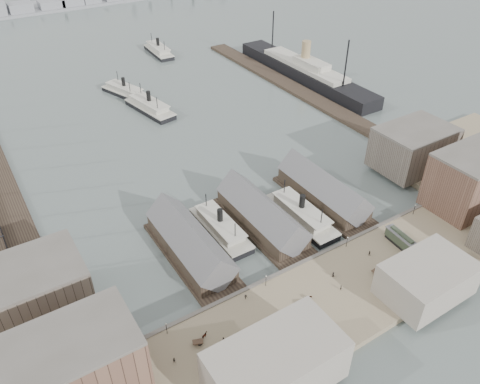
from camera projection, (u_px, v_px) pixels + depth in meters
ground at (293, 256)px, 142.33m from camera, size 900.00×900.00×0.00m
quay at (338, 296)px, 128.00m from camera, size 180.00×30.00×2.00m
seawall at (304, 264)px, 138.09m from camera, size 180.00×1.20×2.30m
east_wharf at (306, 95)px, 237.76m from camera, size 10.00×180.00×1.60m
ferry_shed_west at (190, 244)px, 139.91m from camera, size 14.00×42.00×12.60m
ferry_shed_center at (262, 215)px, 151.24m from camera, size 14.00×42.00×12.60m
ferry_shed_east at (323, 190)px, 162.58m from camera, size 14.00×42.00×12.60m
warehouse_west_front at (64, 376)px, 97.18m from camera, size 32.00×18.00×18.00m
warehouse_west_back at (33, 291)px, 118.97m from camera, size 26.00×20.00×14.00m
warehouse_east_front at (474, 179)px, 156.17m from camera, size 30.00×18.00×19.00m
warehouse_east_back at (413, 148)px, 176.77m from camera, size 28.00×20.00×15.00m
street_bldg_center at (427, 279)px, 124.98m from camera, size 24.00×16.00×10.00m
street_bldg_west at (276, 365)px, 102.60m from camera, size 30.00×16.00×12.00m
lamp_post_far_w at (166, 326)px, 115.17m from camera, size 0.44×0.44×3.92m
lamp_post_near_w at (266, 279)px, 128.24m from camera, size 0.44×0.44×3.92m
lamp_post_near_e at (347, 240)px, 141.32m from camera, size 0.44×0.44×3.92m
lamp_post_far_e at (415, 208)px, 154.39m from camera, size 0.44×0.44×3.92m
far_shore at (32, 6)px, 368.95m from camera, size 500.00×40.00×15.72m
ferry_docked_west at (220, 227)px, 149.93m from camera, size 8.41×28.04×10.01m
ferry_docked_east at (301, 214)px, 155.23m from camera, size 8.98×29.94×10.69m
ferry_open_near at (150, 107)px, 222.47m from camera, size 14.54×31.83×10.96m
ferry_open_mid at (125, 91)px, 238.20m from camera, size 16.94×28.99×9.92m
ferry_open_far at (159, 50)px, 288.43m from camera, size 10.21×30.00×10.58m
ocean_steamer at (305, 71)px, 254.96m from camera, size 14.13×103.25×20.65m
tram at (401, 240)px, 142.20m from camera, size 3.83×11.54×4.03m
horse_cart_left at (203, 337)px, 114.89m from camera, size 4.83×2.95×1.62m
horse_cart_center at (307, 300)px, 124.61m from camera, size 4.71×3.33×1.46m
horse_cart_right at (381, 269)px, 134.13m from camera, size 4.62×1.83×1.47m
pedestrian_0 at (174, 360)px, 109.58m from camera, size 0.73×0.65×1.64m
pedestrian_1 at (223, 340)px, 114.21m from camera, size 0.94×1.01×1.65m
pedestrian_2 at (246, 297)px, 125.45m from camera, size 1.16×1.05×1.56m
pedestrian_3 at (291, 338)px, 114.45m from camera, size 0.53×1.09×1.81m
pedestrian_4 at (333, 274)px, 132.23m from camera, size 0.85×0.59×1.66m
pedestrian_5 at (341, 288)px, 128.17m from camera, size 0.64×0.72×1.61m
pedestrian_6 at (369, 253)px, 139.38m from camera, size 1.01×1.00×1.64m
pedestrian_7 at (428, 259)px, 137.35m from camera, size 0.79×1.24×1.81m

